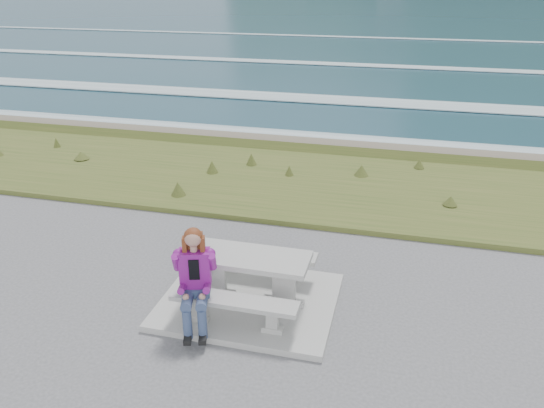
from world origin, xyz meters
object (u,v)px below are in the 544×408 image
(bench_landward, at_px, (234,305))
(seated_woman, at_px, (195,294))
(picnic_table, at_px, (249,265))
(bench_seaward, at_px, (261,256))

(bench_landward, distance_m, seated_woman, 0.56)
(picnic_table, relative_size, bench_landward, 1.00)
(picnic_table, xyz_separation_m, bench_seaward, (0.00, 0.70, -0.23))
(bench_seaward, bearing_deg, bench_landward, -90.00)
(bench_landward, bearing_deg, bench_seaward, 90.00)
(picnic_table, xyz_separation_m, bench_landward, (0.00, -0.70, -0.23))
(picnic_table, bearing_deg, bench_seaward, 90.00)
(seated_woman, bearing_deg, bench_seaward, 54.97)
(bench_landward, bearing_deg, picnic_table, 90.00)
(picnic_table, distance_m, bench_seaward, 0.74)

